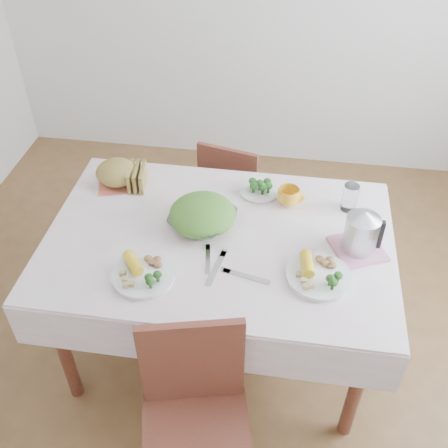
# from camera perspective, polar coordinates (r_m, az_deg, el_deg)

# --- Properties ---
(floor) EXTENTS (3.60, 3.60, 0.00)m
(floor) POSITION_cam_1_polar(r_m,az_deg,el_deg) (2.84, -0.47, -12.77)
(floor) COLOR brown
(floor) RESTS_ON ground
(dining_table) EXTENTS (1.40, 0.90, 0.75)m
(dining_table) POSITION_cam_1_polar(r_m,az_deg,el_deg) (2.55, -0.52, -7.80)
(dining_table) COLOR brown
(dining_table) RESTS_ON floor
(tablecloth) EXTENTS (1.50, 1.00, 0.01)m
(tablecloth) POSITION_cam_1_polar(r_m,az_deg,el_deg) (2.27, -0.57, -1.49)
(tablecloth) COLOR silver
(tablecloth) RESTS_ON dining_table
(chair_near) EXTENTS (0.48, 0.48, 0.89)m
(chair_near) POSITION_cam_1_polar(r_m,az_deg,el_deg) (2.05, -2.99, -22.11)
(chair_near) COLOR brown
(chair_near) RESTS_ON floor
(chair_far) EXTENTS (0.43, 0.43, 0.79)m
(chair_far) POSITION_cam_1_polar(r_m,az_deg,el_deg) (3.08, 1.44, 4.59)
(chair_far) COLOR brown
(chair_far) RESTS_ON floor
(salad_bowl) EXTENTS (0.35, 0.35, 0.07)m
(salad_bowl) POSITION_cam_1_polar(r_m,az_deg,el_deg) (2.30, -2.34, 0.47)
(salad_bowl) COLOR white
(salad_bowl) RESTS_ON tablecloth
(dinner_plate_left) EXTENTS (0.32, 0.32, 0.02)m
(dinner_plate_left) POSITION_cam_1_polar(r_m,az_deg,el_deg) (2.12, -8.74, -5.55)
(dinner_plate_left) COLOR white
(dinner_plate_left) RESTS_ON tablecloth
(dinner_plate_right) EXTENTS (0.31, 0.31, 0.02)m
(dinner_plate_right) POSITION_cam_1_polar(r_m,az_deg,el_deg) (2.12, 10.27, -5.63)
(dinner_plate_right) COLOR white
(dinner_plate_right) RESTS_ON tablecloth
(broccoli_plate) EXTENTS (0.24, 0.24, 0.02)m
(broccoli_plate) POSITION_cam_1_polar(r_m,az_deg,el_deg) (2.51, 3.87, 3.66)
(broccoli_plate) COLOR beige
(broccoli_plate) RESTS_ON tablecloth
(napkin) EXTENTS (0.24, 0.24, 0.00)m
(napkin) POSITION_cam_1_polar(r_m,az_deg,el_deg) (2.62, -11.42, 4.42)
(napkin) COLOR #F27559
(napkin) RESTS_ON tablecloth
(bread_loaf) EXTENTS (0.20, 0.19, 0.12)m
(bread_loaf) POSITION_cam_1_polar(r_m,az_deg,el_deg) (2.59, -11.58, 5.41)
(bread_loaf) COLOR olive
(bread_loaf) RESTS_ON napkin
(yellow_mug) EXTENTS (0.13, 0.13, 0.08)m
(yellow_mug) POSITION_cam_1_polar(r_m,az_deg,el_deg) (2.44, 7.06, 3.00)
(yellow_mug) COLOR yellow
(yellow_mug) RESTS_ON tablecloth
(glass_tumbler) EXTENTS (0.09, 0.09, 0.13)m
(glass_tumbler) POSITION_cam_1_polar(r_m,az_deg,el_deg) (2.44, 13.54, 2.80)
(glass_tumbler) COLOR white
(glass_tumbler) RESTS_ON tablecloth
(pink_tray) EXTENTS (0.26, 0.26, 0.02)m
(pink_tray) POSITION_cam_1_polar(r_m,az_deg,el_deg) (2.27, 14.30, -2.63)
(pink_tray) COLOR pink
(pink_tray) RESTS_ON tablecloth
(electric_kettle) EXTENTS (0.17, 0.17, 0.20)m
(electric_kettle) POSITION_cam_1_polar(r_m,az_deg,el_deg) (2.20, 14.78, -0.51)
(electric_kettle) COLOR #B2B5BA
(electric_kettle) RESTS_ON pink_tray
(fork_left) EXTENTS (0.05, 0.17, 0.00)m
(fork_left) POSITION_cam_1_polar(r_m,az_deg,el_deg) (2.17, -1.76, -3.85)
(fork_left) COLOR silver
(fork_left) RESTS_ON tablecloth
(fork_right) EXTENTS (0.06, 0.20, 0.00)m
(fork_right) POSITION_cam_1_polar(r_m,az_deg,el_deg) (2.13, -0.86, -4.82)
(fork_right) COLOR silver
(fork_right) RESTS_ON tablecloth
(knife) EXTENTS (0.20, 0.07, 0.00)m
(knife) POSITION_cam_1_polar(r_m,az_deg,el_deg) (2.10, 2.45, -5.71)
(knife) COLOR silver
(knife) RESTS_ON tablecloth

